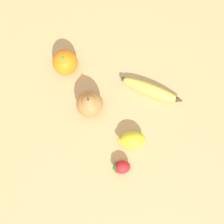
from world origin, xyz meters
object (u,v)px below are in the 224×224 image
at_px(orange, 65,62).
at_px(lemon, 132,140).
at_px(strawberry, 121,167).
at_px(banana, 152,90).
at_px(pear, 90,103).

relative_size(orange, lemon, 0.90).
xyz_separation_m(orange, strawberry, (-0.28, -0.25, -0.02)).
bearing_deg(lemon, banana, -9.01).
xyz_separation_m(strawberry, lemon, (0.09, -0.02, 0.01)).
height_order(strawberry, lemon, lemon).
bearing_deg(pear, orange, 44.01).
relative_size(banana, lemon, 2.36).
bearing_deg(orange, strawberry, -138.29).
bearing_deg(orange, lemon, -125.95).
bearing_deg(pear, strawberry, -140.00).
xyz_separation_m(orange, lemon, (-0.19, -0.26, -0.01)).
bearing_deg(strawberry, banana, -118.82).
distance_m(banana, pear, 0.21).
height_order(pear, strawberry, pear).
relative_size(orange, pear, 0.79).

